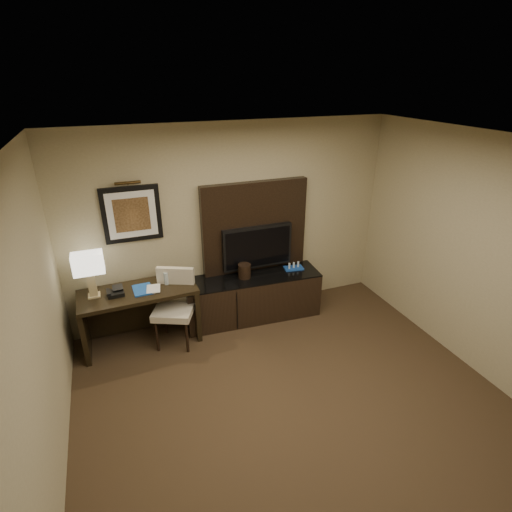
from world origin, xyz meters
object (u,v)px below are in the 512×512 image
table_lamp (91,277)px  desk (141,316)px  tv (257,247)px  desk_chair (174,310)px  water_bottle (166,278)px  minibar_tray (294,266)px  ice_bucket (244,271)px  credenza (252,297)px  desk_phone (116,292)px

table_lamp → desk: bearing=-4.7°
tv → desk_chair: size_ratio=1.00×
desk_chair → water_bottle: bearing=122.5°
desk_chair → tv: bearing=40.7°
table_lamp → desk_chair: bearing=-13.7°
water_bottle → minibar_tray: (1.81, 0.02, -0.15)m
ice_bucket → desk_chair: bearing=-167.3°
table_lamp → minibar_tray: (2.69, 0.01, -0.32)m
desk → ice_bucket: ice_bucket is taller
water_bottle → table_lamp: bearing=179.5°
credenza → tv: 0.72m
desk_phone → water_bottle: 0.63m
credenza → desk_chair: 1.18m
minibar_tray → tv: bearing=164.8°
ice_bucket → credenza: bearing=-8.7°
desk → water_bottle: (0.37, 0.03, 0.47)m
tv → desk_chair: 1.43m
table_lamp → water_bottle: bearing=-0.5°
credenza → tv: (0.13, 0.15, 0.69)m
tv → ice_bucket: (-0.24, -0.13, -0.27)m
table_lamp → minibar_tray: 2.71m
desk → desk_chair: (0.40, -0.18, 0.12)m
credenza → ice_bucket: (-0.11, 0.02, 0.43)m
table_lamp → minibar_tray: table_lamp is taller
credenza → desk_phone: bearing=-174.4°
desk_chair → minibar_tray: 1.81m
minibar_tray → desk_phone: bearing=-178.2°
credenza → table_lamp: bearing=-176.5°
desk → table_lamp: (-0.51, 0.04, 0.64)m
tv → desk_phone: size_ratio=5.28×
desk → desk_phone: (-0.26, -0.03, 0.43)m
desk → minibar_tray: 2.21m
desk_chair → credenza: bearing=35.3°
credenza → water_bottle: 1.28m
desk_chair → minibar_tray: desk_chair is taller
desk_phone → water_bottle: (0.62, 0.06, 0.04)m
desk → desk_phone: size_ratio=7.55×
tv → minibar_tray: tv is taller
desk_phone → water_bottle: water_bottle is taller
tv → minibar_tray: size_ratio=3.71×
desk_chair → desk_phone: size_ratio=5.26×
desk_chair → minibar_tray: bearing=31.9°
desk_phone → ice_bucket: size_ratio=0.96×
table_lamp → ice_bucket: table_lamp is taller
tv → minibar_tray: 0.62m
ice_bucket → minibar_tray: bearing=-0.3°
tv → desk: bearing=-173.5°
tv → desk_phone: tv is taller
desk_chair → water_bottle: size_ratio=5.98×
desk_phone → desk_chair: bearing=-16.4°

